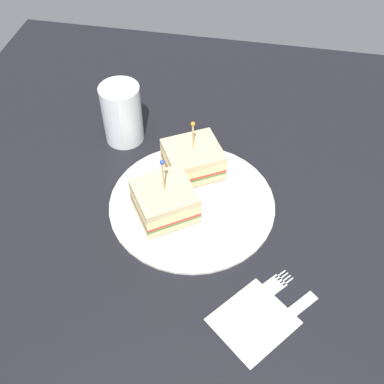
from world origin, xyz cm
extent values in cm
cube|color=black|center=(0.00, 0.00, -1.00)|extent=(98.87, 98.87, 2.00)
cylinder|color=silver|center=(0.00, 0.00, 0.45)|extent=(26.04, 26.04, 0.89)
cube|color=beige|center=(3.64, 2.85, 1.48)|extent=(11.53, 11.46, 1.18)
cube|color=#478438|center=(3.64, 2.85, 2.27)|extent=(11.53, 11.46, 0.40)
cube|color=red|center=(3.64, 2.85, 2.72)|extent=(11.53, 11.46, 0.50)
cube|color=#EFE093|center=(3.64, 2.85, 3.78)|extent=(11.53, 11.46, 1.61)
cube|color=beige|center=(3.64, 2.85, 5.17)|extent=(11.53, 11.46, 1.18)
cylinder|color=tan|center=(3.64, 2.85, 8.31)|extent=(0.30, 0.30, 6.27)
sphere|color=blue|center=(3.64, 2.85, 11.44)|extent=(0.70, 0.70, 0.70)
cube|color=beige|center=(1.14, -6.76, 1.51)|extent=(11.42, 11.12, 1.24)
cube|color=#478438|center=(1.14, -6.76, 2.33)|extent=(11.42, 11.12, 0.40)
cube|color=red|center=(1.14, -6.76, 2.78)|extent=(11.42, 11.12, 0.50)
cube|color=#EFE093|center=(1.14, -6.76, 3.68)|extent=(11.42, 11.12, 1.30)
cube|color=beige|center=(1.14, -6.76, 4.96)|extent=(11.42, 11.12, 1.24)
cylinder|color=tan|center=(1.14, -6.76, 7.80)|extent=(0.30, 0.30, 5.70)
sphere|color=orange|center=(1.14, -6.76, 10.65)|extent=(0.70, 0.70, 0.70)
cylinder|color=silver|center=(14.73, -13.23, 3.64)|extent=(6.02, 6.02, 7.28)
cylinder|color=white|center=(14.73, -13.23, 5.38)|extent=(6.84, 6.84, 10.76)
cube|color=beige|center=(-11.56, 18.07, 0.07)|extent=(12.78, 12.91, 0.15)
cube|color=silver|center=(-10.07, 16.45, 0.18)|extent=(5.13, 5.61, 0.35)
cube|color=silver|center=(-13.62, 12.51, 0.18)|extent=(4.04, 4.15, 0.35)
cube|color=silver|center=(-15.64, 11.38, 0.18)|extent=(1.47, 1.61, 0.35)
cube|color=silver|center=(-15.27, 11.04, 0.18)|extent=(1.47, 1.61, 0.35)
cube|color=silver|center=(-14.90, 10.71, 0.18)|extent=(1.47, 1.61, 0.35)
cube|color=silver|center=(-14.53, 10.37, 0.18)|extent=(1.47, 1.61, 0.35)
cube|color=silver|center=(-13.04, 19.69, 0.18)|extent=(5.87, 6.47, 0.35)
cube|color=silver|center=(-16.95, 15.31, 0.18)|extent=(5.78, 6.22, 0.24)
camera|label=1|loc=(-9.00, 47.27, 57.19)|focal=44.30mm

